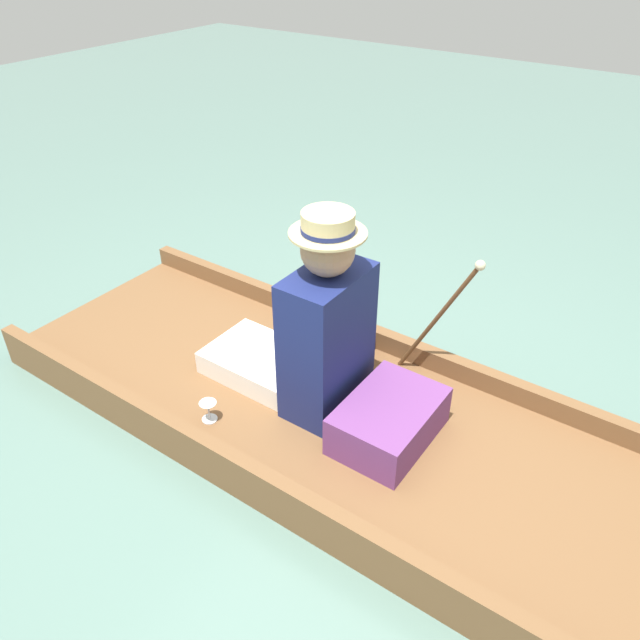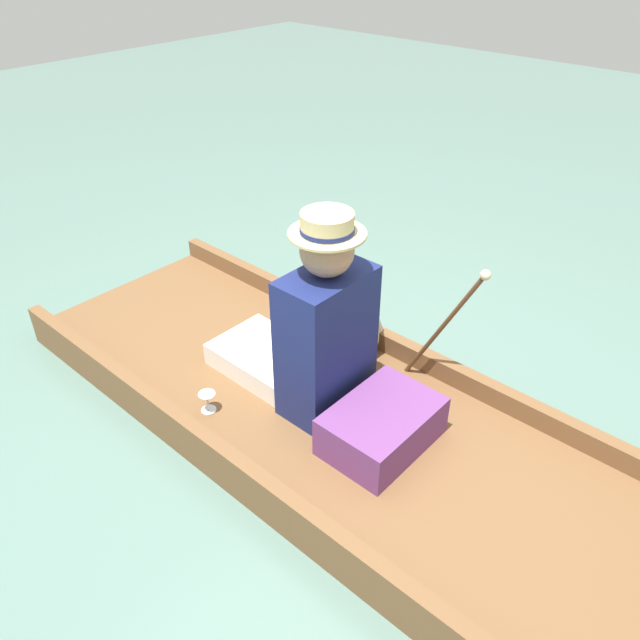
{
  "view_description": "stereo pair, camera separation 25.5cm",
  "coord_description": "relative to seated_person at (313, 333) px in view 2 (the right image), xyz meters",
  "views": [
    {
      "loc": [
        -1.71,
        -1.22,
        1.95
      ],
      "look_at": [
        0.03,
        0.0,
        0.53
      ],
      "focal_mm": 35.0,
      "sensor_mm": 36.0,
      "label": 1
    },
    {
      "loc": [
        -1.55,
        -1.42,
        1.95
      ],
      "look_at": [
        0.03,
        0.0,
        0.53
      ],
      "focal_mm": 35.0,
      "sensor_mm": 36.0,
      "label": 2
    }
  ],
  "objects": [
    {
      "name": "ground_plane",
      "position": [
        -0.03,
        -0.04,
        -0.45
      ],
      "size": [
        16.0,
        16.0,
        0.0
      ],
      "primitive_type": "plane",
      "color": "slate"
    },
    {
      "name": "seated_person",
      "position": [
        0.0,
        0.0,
        0.0
      ],
      "size": [
        0.4,
        0.77,
        0.91
      ],
      "rotation": [
        0.0,
        0.0,
        -0.08
      ],
      "color": "white",
      "rests_on": "punt_boat"
    },
    {
      "name": "wine_glass",
      "position": [
        -0.38,
        0.27,
        -0.27
      ],
      "size": [
        0.07,
        0.07,
        0.1
      ],
      "color": "silver",
      "rests_on": "punt_boat"
    },
    {
      "name": "seat_cushion",
      "position": [
        -0.03,
        -0.41,
        -0.25
      ],
      "size": [
        0.47,
        0.33,
        0.18
      ],
      "color": "#6B3875",
      "rests_on": "punt_boat"
    },
    {
      "name": "walking_cane",
      "position": [
        0.42,
        -0.4,
        0.05
      ],
      "size": [
        0.04,
        0.35,
        0.67
      ],
      "color": "brown",
      "rests_on": "punt_boat"
    },
    {
      "name": "punt_boat",
      "position": [
        -0.03,
        -0.04,
        -0.38
      ],
      "size": [
        1.1,
        3.04,
        0.2
      ],
      "color": "brown",
      "rests_on": "ground_plane"
    },
    {
      "name": "teddy_bear",
      "position": [
        0.38,
        0.01,
        -0.18
      ],
      "size": [
        0.24,
        0.14,
        0.34
      ],
      "color": "beige",
      "rests_on": "punt_boat"
    }
  ]
}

